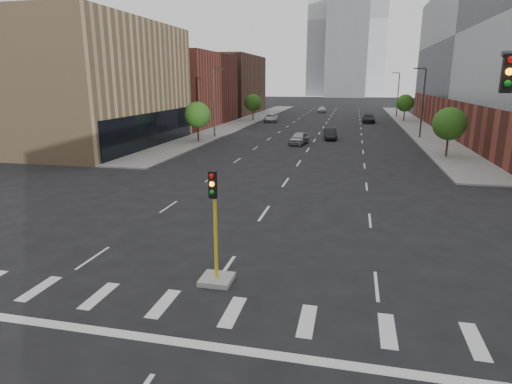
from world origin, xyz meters
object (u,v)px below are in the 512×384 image
(car_mid_right, at_px, (330,134))
(car_far_left, at_px, (271,118))
(car_near_left, at_px, (299,138))
(car_deep_right, at_px, (369,118))
(car_distant, at_px, (322,109))
(median_traffic_signal, at_px, (216,259))

(car_mid_right, xyz_separation_m, car_far_left, (-12.22, 22.51, -0.01))
(car_near_left, relative_size, car_mid_right, 0.99)
(car_near_left, xyz_separation_m, car_mid_right, (3.40, 5.31, -0.01))
(car_far_left, distance_m, car_deep_right, 17.89)
(car_deep_right, height_order, car_distant, car_deep_right)
(median_traffic_signal, relative_size, car_far_left, 0.86)
(median_traffic_signal, xyz_separation_m, car_distant, (-2.75, 90.72, -0.22))
(car_mid_right, relative_size, car_far_left, 0.86)
(car_far_left, xyz_separation_m, car_distant, (7.57, 25.69, 0.04))
(car_distant, bearing_deg, median_traffic_signal, -97.11)
(median_traffic_signal, bearing_deg, car_mid_right, 87.44)
(median_traffic_signal, bearing_deg, car_distant, 91.74)
(car_far_left, height_order, car_deep_right, car_deep_right)
(median_traffic_signal, height_order, car_far_left, median_traffic_signal)
(car_mid_right, height_order, car_distant, car_distant)
(car_near_left, distance_m, car_distant, 53.53)
(car_mid_right, bearing_deg, car_deep_right, 70.39)
(car_mid_right, height_order, car_far_left, car_mid_right)
(median_traffic_signal, xyz_separation_m, car_mid_right, (1.90, 42.51, -0.25))
(car_near_left, distance_m, car_far_left, 29.19)
(car_deep_right, bearing_deg, car_distant, 113.17)
(car_deep_right, relative_size, car_distant, 1.23)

